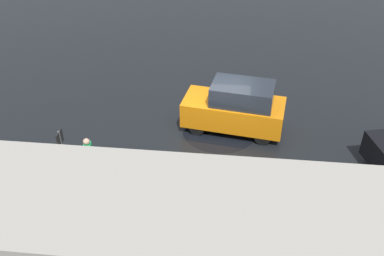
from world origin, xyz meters
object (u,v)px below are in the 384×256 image
moving_hatchback (236,107)px  fire_hydrant (125,167)px  sign_post (63,153)px  pedestrian (89,155)px

moving_hatchback → fire_hydrant: moving_hatchback is taller
moving_hatchback → fire_hydrant: bearing=41.9°
moving_hatchback → sign_post: bearing=38.3°
moving_hatchback → sign_post: size_ratio=1.71×
pedestrian → sign_post: (0.50, 0.75, 0.62)m
pedestrian → sign_post: sign_post is taller
fire_hydrant → pedestrian: pedestrian is taller
pedestrian → sign_post: size_ratio=0.68×
fire_hydrant → sign_post: sign_post is taller
pedestrian → moving_hatchback: bearing=-144.4°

